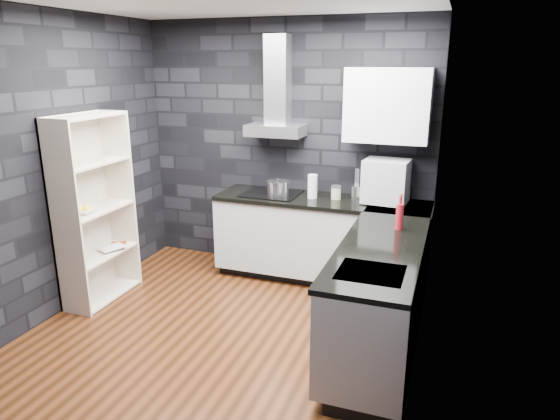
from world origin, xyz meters
The scene contains 27 objects.
ground centered at (0.00, 0.00, 0.00)m, with size 3.20×3.20×0.00m, color #4A2310.
wall_back centered at (0.00, 1.62, 1.35)m, with size 3.20×0.05×2.70m, color black.
wall_front centered at (0.00, -1.62, 1.35)m, with size 3.20×0.05×2.70m, color black.
wall_left centered at (-1.62, 0.00, 1.35)m, with size 0.05×3.20×2.70m, color black.
wall_right centered at (1.62, 0.00, 1.35)m, with size 0.05×3.20×2.70m, color black.
toekick_back centered at (0.50, 1.34, 0.05)m, with size 2.18×0.50×0.10m, color black.
toekick_right centered at (1.34, 0.10, 0.05)m, with size 0.50×1.78×0.10m, color black.
counter_back_cab centered at (0.50, 1.30, 0.48)m, with size 2.20×0.60×0.76m, color #B4B4B9.
counter_right_cab centered at (1.30, 0.10, 0.48)m, with size 0.60×1.80×0.76m, color #B4B4B9.
counter_back_top centered at (0.50, 1.29, 0.88)m, with size 2.20×0.62×0.04m, color black.
counter_right_top centered at (1.29, 0.10, 0.88)m, with size 0.62×1.80×0.04m, color black.
counter_corner_top centered at (1.30, 1.30, 0.88)m, with size 0.62×0.62×0.04m, color black.
hood_body centered at (-0.05, 1.43, 1.56)m, with size 0.60×0.34×0.12m, color silver.
hood_chimney centered at (-0.05, 1.50, 2.07)m, with size 0.24×0.20×0.90m, color silver.
upper_cabinet centered at (1.10, 1.43, 1.85)m, with size 0.80×0.35×0.70m, color silver.
cooktop centered at (-0.05, 1.30, 0.91)m, with size 0.58×0.50×0.01m, color black.
sink_rim centered at (1.30, -0.40, 0.89)m, with size 0.44×0.40×0.01m, color silver.
pot centered at (0.04, 1.24, 0.98)m, with size 0.23×0.23×0.13m, color silver.
glass_vase centered at (0.40, 1.30, 1.02)m, with size 0.10×0.10×0.24m, color white.
storage_jar centered at (0.64, 1.34, 0.96)m, with size 0.10×0.10×0.12m, color tan.
utensil_crock centered at (0.84, 1.40, 0.97)m, with size 0.11×0.11×0.14m, color silver.
appliance_garage centered at (1.14, 1.34, 1.12)m, with size 0.42×0.33×0.42m, color #A9ACB0.
red_bottle centered at (1.37, 0.57, 1.01)m, with size 0.06×0.06×0.22m, color maroon.
bookshelf centered at (-1.42, 0.17, 0.90)m, with size 0.34×0.80×1.80m, color beige.
fruit_bowl centered at (-1.42, 0.03, 0.94)m, with size 0.23×0.23×0.06m, color white.
book_red centered at (-1.42, 0.34, 0.57)m, with size 0.15×0.02×0.20m, color #911C06.
book_second centered at (-1.44, 0.32, 0.59)m, with size 0.18×0.02×0.24m, color #B2B2B2.
Camera 1 is at (1.76, -3.50, 2.25)m, focal length 32.00 mm.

